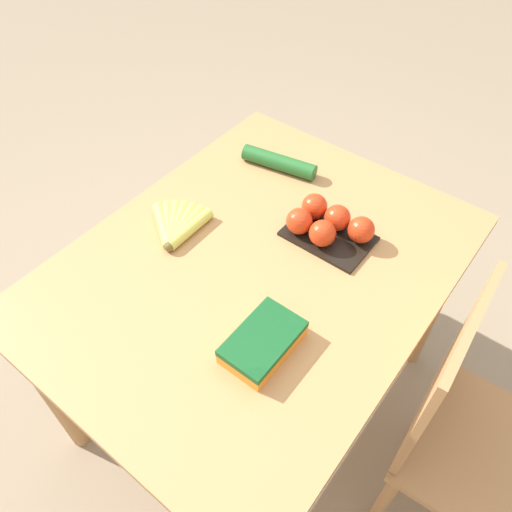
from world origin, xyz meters
TOP-DOWN VIEW (x-y plane):
  - ground_plane at (0.00, 0.00)m, footprint 12.00×12.00m
  - dining_table at (0.00, 0.00)m, footprint 1.16×0.91m
  - chair at (-0.07, 0.66)m, footprint 0.44×0.42m
  - banana_bunch at (0.04, -0.25)m, footprint 0.18×0.16m
  - tomato_pack at (-0.21, 0.09)m, footprint 0.16×0.24m
  - carrot_bag at (0.20, 0.17)m, footprint 0.19×0.12m
  - cucumber_near at (-0.36, -0.19)m, footprint 0.10×0.25m

SIDE VIEW (x-z plane):
  - ground_plane at x=0.00m, z-range 0.00..0.00m
  - chair at x=-0.07m, z-range 0.02..0.95m
  - dining_table at x=0.00m, z-range 0.27..1.05m
  - banana_bunch at x=0.04m, z-range 0.77..0.81m
  - cucumber_near at x=-0.36m, z-range 0.77..0.83m
  - carrot_bag at x=0.20m, z-range 0.78..0.83m
  - tomato_pack at x=-0.21m, z-range 0.77..0.86m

